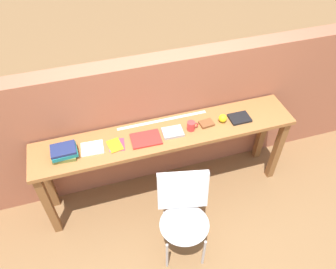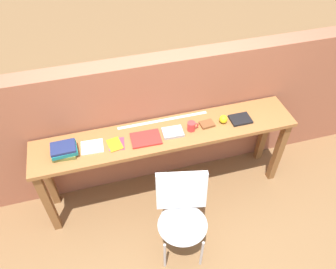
{
  "view_description": "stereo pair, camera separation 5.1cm",
  "coord_description": "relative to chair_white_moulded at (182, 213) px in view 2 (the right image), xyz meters",
  "views": [
    {
      "loc": [
        -0.62,
        -1.79,
        3.02
      ],
      "look_at": [
        0.0,
        0.25,
        0.9
      ],
      "focal_mm": 35.0,
      "sensor_mm": 36.0,
      "label": 1
    },
    {
      "loc": [
        -0.57,
        -1.8,
        3.02
      ],
      "look_at": [
        0.0,
        0.25,
        0.9
      ],
      "focal_mm": 35.0,
      "sensor_mm": 36.0,
      "label": 2
    }
  ],
  "objects": [
    {
      "name": "mug",
      "position": [
        0.27,
        0.63,
        0.4
      ],
      "size": [
        0.11,
        0.08,
        0.09
      ],
      "color": "red",
      "rests_on": "sideboard"
    },
    {
      "name": "magazine_cycling",
      "position": [
        -0.65,
        0.65,
        0.36
      ],
      "size": [
        0.2,
        0.17,
        0.01
      ],
      "primitive_type": "cube",
      "rotation": [
        0.0,
        0.0,
        -0.06
      ],
      "color": "white",
      "rests_on": "sideboard"
    },
    {
      "name": "brick_wall_back",
      "position": [
        0.04,
        1.0,
        0.21
      ],
      "size": [
        6.0,
        0.2,
        1.47
      ],
      "primitive_type": "cube",
      "color": "#9E5B42",
      "rests_on": "ground"
    },
    {
      "name": "leather_journal_brown",
      "position": [
        0.44,
        0.65,
        0.37
      ],
      "size": [
        0.14,
        0.11,
        0.02
      ],
      "primitive_type": "cube",
      "rotation": [
        0.0,
        0.0,
        0.1
      ],
      "color": "brown",
      "rests_on": "sideboard"
    },
    {
      "name": "book_grey_hardcover",
      "position": [
        0.09,
        0.63,
        0.37
      ],
      "size": [
        0.2,
        0.15,
        0.03
      ],
      "primitive_type": "cube",
      "rotation": [
        0.0,
        0.0,
        -0.04
      ],
      "color": "#9E9EA3",
      "rests_on": "sideboard"
    },
    {
      "name": "book_open_centre",
      "position": [
        -0.17,
        0.62,
        0.36
      ],
      "size": [
        0.28,
        0.2,
        0.02
      ],
      "primitive_type": "cube",
      "rotation": [
        0.0,
        0.0,
        -0.03
      ],
      "color": "red",
      "rests_on": "sideboard"
    },
    {
      "name": "ground_plane",
      "position": [
        0.04,
        0.36,
        -0.53
      ],
      "size": [
        40.0,
        40.0,
        0.0
      ],
      "primitive_type": "plane",
      "color": "brown"
    },
    {
      "name": "sideboard",
      "position": [
        0.04,
        0.66,
        0.21
      ],
      "size": [
        2.5,
        0.44,
        0.88
      ],
      "color": "#996033",
      "rests_on": "ground"
    },
    {
      "name": "book_repair_rightmost",
      "position": [
        0.77,
        0.63,
        0.36
      ],
      "size": [
        0.2,
        0.16,
        0.02
      ],
      "primitive_type": "cube",
      "rotation": [
        0.0,
        0.0,
        -0.0
      ],
      "color": "black",
      "rests_on": "sideboard"
    },
    {
      "name": "chair_white_moulded",
      "position": [
        0.0,
        0.0,
        0.0
      ],
      "size": [
        0.53,
        0.54,
        0.89
      ],
      "color": "silver",
      "rests_on": "ground"
    },
    {
      "name": "book_stack_leftmost",
      "position": [
        -0.89,
        0.63,
        0.4
      ],
      "size": [
        0.23,
        0.18,
        0.1
      ],
      "color": "olive",
      "rests_on": "sideboard"
    },
    {
      "name": "pamphlet_pile_colourful",
      "position": [
        -0.44,
        0.63,
        0.36
      ],
      "size": [
        0.17,
        0.18,
        0.01
      ],
      "color": "#E5334C",
      "rests_on": "sideboard"
    },
    {
      "name": "ruler_metal_back_edge",
      "position": [
        0.05,
        0.83,
        0.35
      ],
      "size": [
        0.89,
        0.03,
        0.0
      ],
      "primitive_type": "cube",
      "color": "silver",
      "rests_on": "sideboard"
    },
    {
      "name": "sports_ball_small",
      "position": [
        0.6,
        0.64,
        0.39
      ],
      "size": [
        0.08,
        0.08,
        0.08
      ],
      "primitive_type": "sphere",
      "color": "yellow",
      "rests_on": "sideboard"
    }
  ]
}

